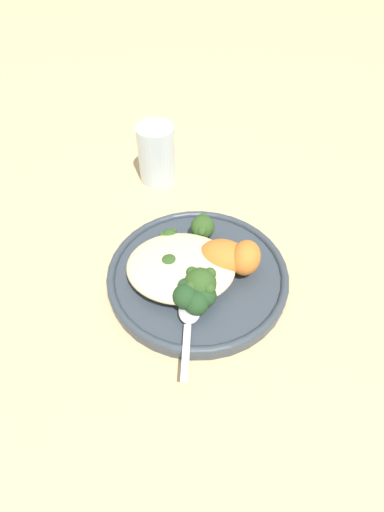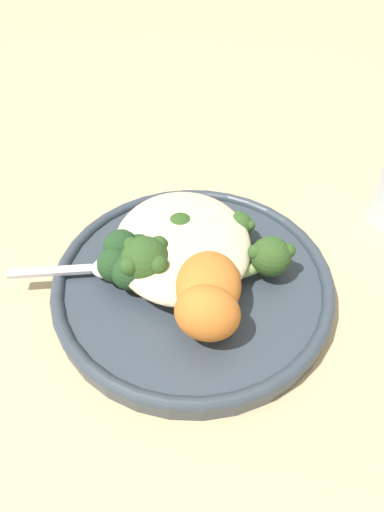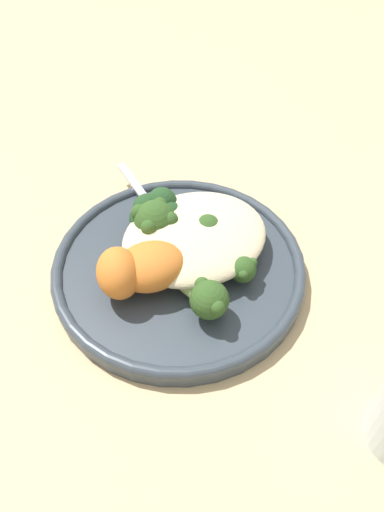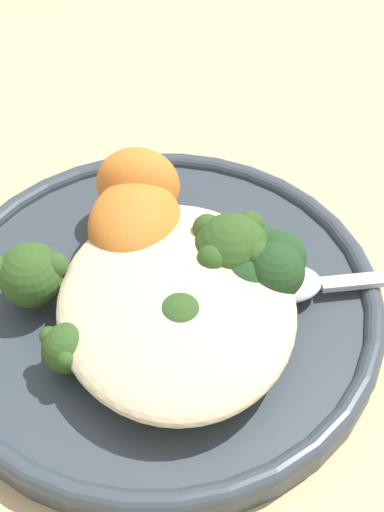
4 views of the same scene
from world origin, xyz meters
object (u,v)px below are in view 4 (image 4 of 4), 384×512
(plate, at_px, (159,302))
(kale_tuft, at_px, (257,263))
(broccoli_stalk_2, at_px, (177,312))
(sweet_potato_chunk_0, at_px, (135,224))
(quinoa_mound, at_px, (176,302))
(broccoli_stalk_3, at_px, (222,251))
(spoon, at_px, (308,287))
(broccoli_stalk_0, at_px, (54,272))
(broccoli_stalk_1, at_px, (98,318))
(sweet_potato_chunk_1, at_px, (138,185))

(plate, xyz_separation_m, kale_tuft, (-0.00, -0.06, 0.03))
(broccoli_stalk_2, relative_size, sweet_potato_chunk_0, 1.26)
(quinoa_mound, distance_m, broccoli_stalk_3, 0.04)
(broccoli_stalk_3, xyz_separation_m, kale_tuft, (-0.01, -0.02, -0.00))
(quinoa_mound, height_order, spoon, quinoa_mound)
(broccoli_stalk_0, relative_size, sweet_potato_chunk_0, 1.63)
(quinoa_mound, xyz_separation_m, broccoli_stalk_1, (-0.00, 0.04, -0.01))
(plate, xyz_separation_m, broccoli_stalk_1, (-0.03, 0.03, 0.02))
(sweet_potato_chunk_0, distance_m, spoon, 0.11)
(kale_tuft, bearing_deg, plate, 88.41)
(sweet_potato_chunk_0, bearing_deg, kale_tuft, -118.47)
(kale_tuft, bearing_deg, broccoli_stalk_2, 120.55)
(broccoli_stalk_0, xyz_separation_m, broccoli_stalk_2, (-0.03, -0.07, -0.00))
(broccoli_stalk_1, height_order, sweet_potato_chunk_1, sweet_potato_chunk_1)
(broccoli_stalk_3, xyz_separation_m, sweet_potato_chunk_0, (0.03, 0.05, -0.00))
(broccoli_stalk_0, relative_size, spoon, 0.97)
(broccoli_stalk_2, bearing_deg, kale_tuft, 112.70)
(broccoli_stalk_3, relative_size, sweet_potato_chunk_1, 1.62)
(broccoli_stalk_3, distance_m, sweet_potato_chunk_0, 0.05)
(plate, relative_size, spoon, 2.24)
(broccoli_stalk_2, distance_m, sweet_potato_chunk_1, 0.10)
(quinoa_mound, height_order, broccoli_stalk_2, broccoli_stalk_2)
(broccoli_stalk_2, xyz_separation_m, sweet_potato_chunk_1, (0.09, 0.02, 0.01))
(quinoa_mound, distance_m, broccoli_stalk_1, 0.04)
(spoon, bearing_deg, sweet_potato_chunk_0, 153.73)
(plate, xyz_separation_m, spoon, (-0.01, -0.08, 0.01))
(quinoa_mound, xyz_separation_m, sweet_potato_chunk_0, (0.06, 0.02, 0.00))
(quinoa_mound, distance_m, sweet_potato_chunk_0, 0.06)
(sweet_potato_chunk_1, height_order, spoon, sweet_potato_chunk_1)
(broccoli_stalk_0, distance_m, spoon, 0.14)
(broccoli_stalk_1, bearing_deg, sweet_potato_chunk_0, -163.20)
(spoon, bearing_deg, broccoli_stalk_2, -166.83)
(sweet_potato_chunk_1, bearing_deg, plate, -173.88)
(broccoli_stalk_0, xyz_separation_m, broccoli_stalk_1, (-0.03, -0.02, -0.01))
(plate, distance_m, broccoli_stalk_1, 0.05)
(sweet_potato_chunk_0, relative_size, sweet_potato_chunk_1, 1.33)
(broccoli_stalk_3, bearing_deg, quinoa_mound, -113.99)
(broccoli_stalk_0, height_order, broccoli_stalk_3, broccoli_stalk_3)
(broccoli_stalk_1, distance_m, sweet_potato_chunk_0, 0.06)
(broccoli_stalk_3, relative_size, sweet_potato_chunk_0, 1.22)
(broccoli_stalk_2, bearing_deg, spoon, 96.86)
(quinoa_mound, relative_size, sweet_potato_chunk_0, 2.19)
(sweet_potato_chunk_0, bearing_deg, broccoli_stalk_0, 121.61)
(quinoa_mound, relative_size, broccoli_stalk_1, 1.56)
(broccoli_stalk_0, relative_size, sweet_potato_chunk_1, 2.17)
(spoon, bearing_deg, kale_tuft, 163.14)
(plate, height_order, broccoli_stalk_0, broccoli_stalk_0)
(broccoli_stalk_2, relative_size, broccoli_stalk_3, 1.04)
(broccoli_stalk_2, height_order, kale_tuft, kale_tuft)
(sweet_potato_chunk_1, distance_m, spoon, 0.12)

